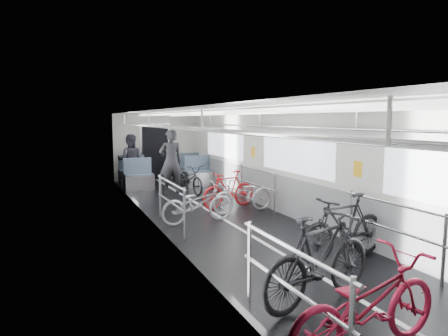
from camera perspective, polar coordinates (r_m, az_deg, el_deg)
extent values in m
cube|color=black|center=(8.46, 1.36, -8.15)|extent=(3.00, 14.00, 0.01)
cube|color=white|center=(8.16, 1.41, 8.32)|extent=(3.00, 14.00, 0.02)
cube|color=silver|center=(7.73, -8.80, -0.60)|extent=(0.02, 14.00, 2.40)
cube|color=silver|center=(8.94, 10.18, 0.39)|extent=(0.02, 14.00, 2.40)
cube|color=silver|center=(14.86, -9.81, 2.99)|extent=(3.00, 0.02, 2.40)
cube|color=white|center=(8.45, 1.36, -8.13)|extent=(0.08, 13.80, 0.01)
cube|color=gray|center=(7.87, -8.49, -6.01)|extent=(0.01, 13.90, 0.90)
cube|color=gray|center=(9.04, 9.92, -4.34)|extent=(0.01, 13.90, 0.90)
cube|color=white|center=(7.72, -8.61, 0.88)|extent=(0.01, 10.80, 0.75)
cube|color=white|center=(8.91, 10.04, 1.66)|extent=(0.01, 10.80, 0.75)
cube|color=white|center=(7.95, -2.24, 7.92)|extent=(0.14, 13.40, 0.05)
cube|color=white|center=(8.40, 4.86, 7.85)|extent=(0.14, 13.40, 0.05)
cube|color=black|center=(14.82, -9.74, 2.21)|extent=(0.95, 0.10, 2.00)
imported|color=#B21535|center=(4.16, 19.68, -17.90)|extent=(1.91, 0.82, 0.98)
imported|color=black|center=(5.01, 13.52, -12.49)|extent=(1.92, 0.93, 1.11)
imported|color=#ACACB1|center=(8.55, -3.79, -5.05)|extent=(1.66, 0.68, 0.86)
imported|color=black|center=(6.61, 16.77, -8.10)|extent=(1.78, 0.64, 1.05)
imported|color=#A4A5A9|center=(9.48, 2.77, -3.85)|extent=(1.69, 0.77, 0.86)
imported|color=red|center=(9.97, 0.70, -3.10)|extent=(1.60, 0.74, 0.93)
imported|color=black|center=(12.01, -4.96, -1.53)|extent=(0.82, 1.73, 0.87)
imported|color=black|center=(11.88, -7.60, 0.88)|extent=(0.70, 0.47, 1.91)
imported|color=#323139|center=(13.52, -13.25, 1.08)|extent=(0.99, 0.86, 1.72)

